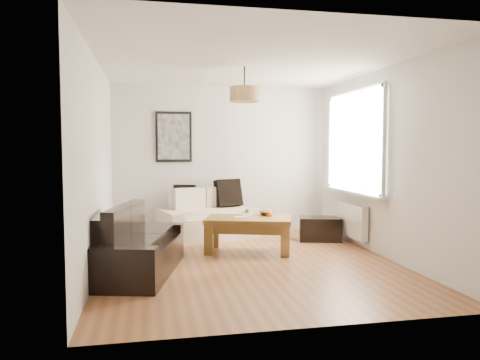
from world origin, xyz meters
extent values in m
plane|color=brown|center=(0.00, 0.00, 0.00)|extent=(4.50, 4.50, 0.00)
cube|color=white|center=(1.82, 0.80, 0.38)|extent=(0.10, 0.90, 0.52)
cylinder|color=tan|center=(0.00, 0.30, 2.23)|extent=(0.40, 0.40, 0.20)
cube|color=black|center=(1.45, 1.19, 0.19)|extent=(0.76, 0.60, 0.38)
cube|color=black|center=(-0.69, 1.97, 0.69)|extent=(0.40, 0.25, 0.38)
cube|color=black|center=(0.07, 1.97, 0.73)|extent=(0.49, 0.30, 0.47)
imported|color=black|center=(0.44, 0.77, 0.53)|extent=(0.26, 0.26, 0.06)
sphere|color=orange|center=(0.47, 0.67, 0.54)|extent=(0.09, 0.09, 0.09)
sphere|color=orange|center=(0.45, 0.68, 0.54)|extent=(0.09, 0.09, 0.08)
sphere|color=orange|center=(0.42, 0.70, 0.54)|extent=(0.09, 0.09, 0.07)
cube|color=silver|center=(0.03, 0.70, 0.51)|extent=(0.21, 0.16, 0.01)
camera|label=1|loc=(-1.27, -5.82, 1.51)|focal=34.35mm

